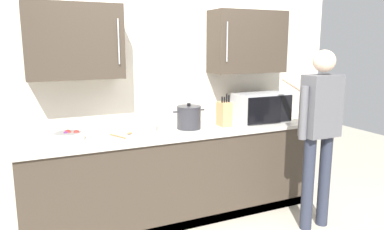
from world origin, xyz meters
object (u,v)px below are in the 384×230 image
(microwave_oven, at_px, (259,107))
(wooden_spoon, at_px, (124,134))
(knife_block, at_px, (224,114))
(stock_pot, at_px, (189,117))
(person_figure, at_px, (319,124))
(thermos_flask, at_px, (152,119))
(fruit_bowl, at_px, (68,136))

(microwave_oven, relative_size, wooden_spoon, 2.54)
(wooden_spoon, relative_size, knife_block, 0.65)
(stock_pot, xyz_separation_m, person_figure, (0.97, -0.76, -0.01))
(microwave_oven, distance_m, person_figure, 0.78)
(stock_pot, bearing_deg, microwave_oven, 0.69)
(person_figure, bearing_deg, microwave_oven, 99.44)
(stock_pot, height_order, wooden_spoon, stock_pot)
(microwave_oven, relative_size, stock_pot, 1.65)
(knife_block, bearing_deg, stock_pot, 173.79)
(thermos_flask, xyz_separation_m, knife_block, (0.76, -0.02, -0.01))
(thermos_flask, bearing_deg, wooden_spoon, 176.74)
(thermos_flask, relative_size, knife_block, 0.80)
(microwave_oven, bearing_deg, wooden_spoon, -179.26)
(microwave_oven, xyz_separation_m, thermos_flask, (-1.23, -0.03, -0.02))
(stock_pot, xyz_separation_m, fruit_bowl, (-1.15, 0.01, -0.07))
(thermos_flask, distance_m, knife_block, 0.76)
(microwave_oven, distance_m, fruit_bowl, 1.99)
(stock_pot, bearing_deg, person_figure, -38.09)
(fruit_bowl, height_order, person_figure, person_figure)
(microwave_oven, xyz_separation_m, person_figure, (0.13, -0.77, -0.05))
(wooden_spoon, xyz_separation_m, fruit_bowl, (-0.49, 0.02, 0.03))
(stock_pot, distance_m, thermos_flask, 0.39)
(microwave_oven, distance_m, wooden_spoon, 1.51)
(microwave_oven, xyz_separation_m, fruit_bowl, (-1.99, 0.00, -0.11))
(microwave_oven, height_order, wooden_spoon, microwave_oven)
(microwave_oven, bearing_deg, person_figure, -80.56)
(microwave_oven, xyz_separation_m, knife_block, (-0.46, -0.05, -0.03))
(thermos_flask, bearing_deg, person_figure, -28.42)
(wooden_spoon, height_order, thermos_flask, thermos_flask)
(stock_pot, xyz_separation_m, thermos_flask, (-0.39, -0.02, 0.02))
(stock_pot, bearing_deg, fruit_bowl, 179.43)
(fruit_bowl, bearing_deg, stock_pot, -0.57)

